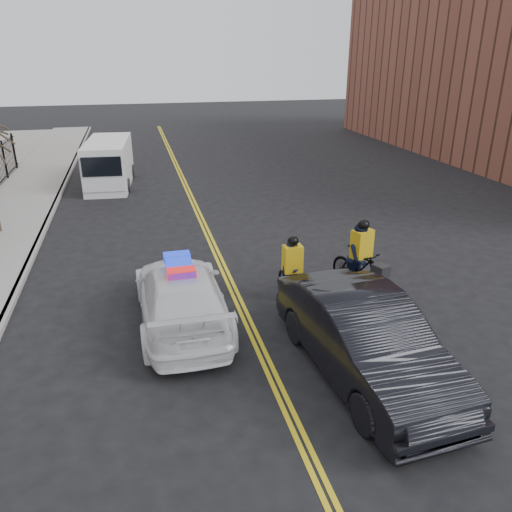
{
  "coord_description": "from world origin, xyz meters",
  "views": [
    {
      "loc": [
        -2.42,
        -9.29,
        6.35
      ],
      "look_at": [
        0.49,
        2.62,
        1.3
      ],
      "focal_mm": 35.0,
      "sensor_mm": 36.0,
      "label": 1
    }
  ],
  "objects_px": {
    "cyclist_far": "(360,263)",
    "dark_sedan": "(365,339)",
    "cyclist_near": "(292,279)",
    "cargo_van": "(109,164)",
    "police_cruiser": "(181,295)"
  },
  "relations": [
    {
      "from": "dark_sedan",
      "to": "cargo_van",
      "type": "relative_size",
      "value": 0.98
    },
    {
      "from": "cyclist_near",
      "to": "cyclist_far",
      "type": "xyz_separation_m",
      "value": [
        2.09,
        0.25,
        0.17
      ]
    },
    {
      "from": "cargo_van",
      "to": "cyclist_far",
      "type": "relative_size",
      "value": 2.54
    },
    {
      "from": "dark_sedan",
      "to": "cyclist_far",
      "type": "distance_m",
      "value": 4.15
    },
    {
      "from": "cyclist_near",
      "to": "cyclist_far",
      "type": "distance_m",
      "value": 2.11
    },
    {
      "from": "police_cruiser",
      "to": "dark_sedan",
      "type": "distance_m",
      "value": 4.65
    },
    {
      "from": "dark_sedan",
      "to": "cyclist_near",
      "type": "bearing_deg",
      "value": 92.14
    },
    {
      "from": "cyclist_far",
      "to": "police_cruiser",
      "type": "bearing_deg",
      "value": 166.84
    },
    {
      "from": "cargo_van",
      "to": "cyclist_far",
      "type": "bearing_deg",
      "value": -58.29
    },
    {
      "from": "cargo_van",
      "to": "cyclist_near",
      "type": "distance_m",
      "value": 15.18
    },
    {
      "from": "dark_sedan",
      "to": "police_cruiser",
      "type": "bearing_deg",
      "value": 133.08
    },
    {
      "from": "cyclist_far",
      "to": "cyclist_near",
      "type": "bearing_deg",
      "value": 165.94
    },
    {
      "from": "cyclist_far",
      "to": "dark_sedan",
      "type": "bearing_deg",
      "value": -134.37
    },
    {
      "from": "cyclist_near",
      "to": "dark_sedan",
      "type": "bearing_deg",
      "value": -85.08
    },
    {
      "from": "cyclist_near",
      "to": "cyclist_far",
      "type": "bearing_deg",
      "value": 4.73
    }
  ]
}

